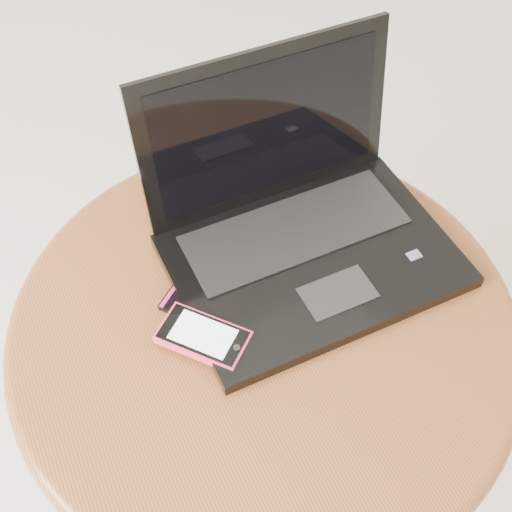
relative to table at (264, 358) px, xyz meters
name	(u,v)px	position (x,y,z in m)	size (l,w,h in m)	color
table	(264,358)	(0.00, 0.00, 0.00)	(0.66, 0.66, 0.52)	#572C1C
laptop	(299,222)	(0.09, 0.09, 0.16)	(0.37, 0.29, 0.24)	black
phone_black	(203,307)	(-0.07, 0.04, 0.12)	(0.11, 0.11, 0.01)	black
phone_pink	(203,337)	(-0.09, -0.01, 0.13)	(0.11, 0.12, 0.01)	#F2345C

